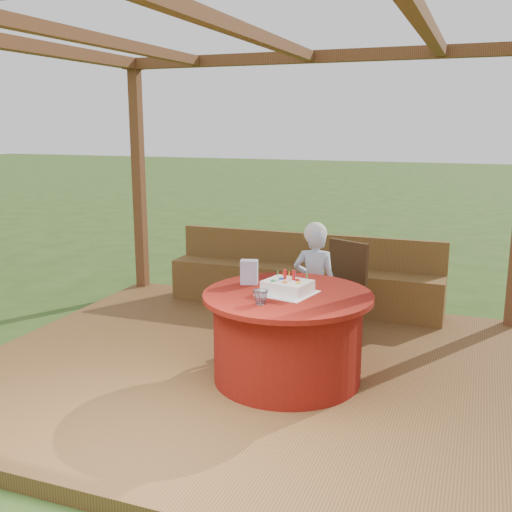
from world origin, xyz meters
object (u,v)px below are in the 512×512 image
at_px(bench, 303,283).
at_px(drinking_glass, 260,297).
at_px(table, 287,336).
at_px(birthday_cake, 288,287).
at_px(gift_bag, 249,272).
at_px(elderly_woman, 314,280).
at_px(chair, 340,283).

relative_size(bench, drinking_glass, 26.55).
bearing_deg(bench, table, -77.43).
bearing_deg(table, birthday_cake, -95.94).
distance_m(gift_bag, drinking_glass, 0.57).
xyz_separation_m(table, birthday_cake, (-0.00, -0.01, 0.40)).
distance_m(birthday_cake, gift_bag, 0.42).
distance_m(elderly_woman, gift_bag, 0.88).
height_order(bench, birthday_cake, birthday_cake).
height_order(chair, elderly_woman, elderly_woman).
xyz_separation_m(birthday_cake, gift_bag, (-0.38, 0.16, 0.05)).
relative_size(table, birthday_cake, 2.87).
distance_m(chair, drinking_glass, 1.58).
distance_m(table, chair, 1.21).
distance_m(bench, birthday_cake, 2.00).
bearing_deg(birthday_cake, drinking_glass, -106.57).
relative_size(chair, drinking_glass, 7.86).
relative_size(table, chair, 1.48).
relative_size(elderly_woman, birthday_cake, 2.43).
xyz_separation_m(bench, chair, (0.56, -0.69, 0.23)).
bearing_deg(bench, drinking_glass, -81.83).
bearing_deg(chair, bench, 129.31).
bearing_deg(chair, birthday_cake, -96.74).
height_order(gift_bag, drinking_glass, gift_bag).
bearing_deg(bench, gift_bag, -88.72).
bearing_deg(table, drinking_glass, -106.37).
bearing_deg(drinking_glass, table, 73.63).
height_order(elderly_woman, gift_bag, elderly_woman).
distance_m(table, gift_bag, 0.61).
distance_m(bench, elderly_woman, 1.08).
distance_m(chair, gift_bag, 1.21).
height_order(elderly_woman, birthday_cake, elderly_woman).
height_order(bench, table, bench).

